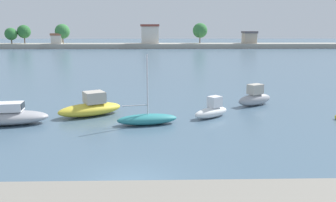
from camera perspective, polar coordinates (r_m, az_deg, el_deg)
name	(u,v)px	position (r m, az deg, el deg)	size (l,w,h in m)	color
ground_plane	(127,187)	(16.26, -6.74, -13.95)	(400.00, 400.00, 0.00)	#476075
moored_boat_0	(10,116)	(28.24, -24.63, -2.33)	(5.74, 2.83, 1.66)	#9E9EA3
moored_boat_1	(91,107)	(28.89, -12.61, -1.04)	(5.52, 4.25, 1.96)	yellow
moored_boat_2	(147,119)	(25.74, -3.46, -2.98)	(4.66, 2.17, 5.19)	teal
moored_boat_3	(212,110)	(27.87, 7.24, -1.54)	(3.36, 2.91, 1.68)	white
moored_boat_4	(255,98)	(32.85, 14.12, 0.54)	(3.93, 2.99, 1.97)	#9E9EA3
mooring_buoy_0	(210,106)	(31.47, 7.00, -0.76)	(0.30, 0.30, 0.30)	yellow
distant_shoreline	(146,42)	(119.19, -3.60, 9.67)	(127.60, 8.70, 8.38)	#9E998C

